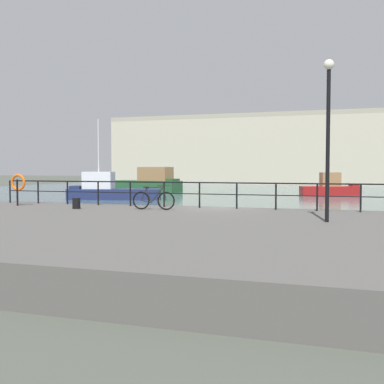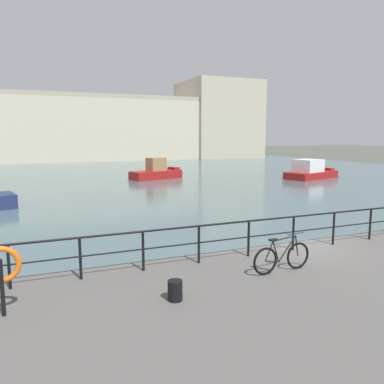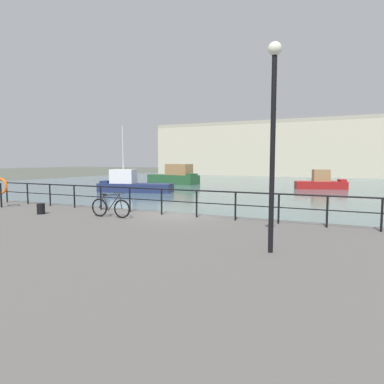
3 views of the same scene
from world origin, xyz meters
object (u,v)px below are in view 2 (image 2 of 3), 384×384
object	(u,v)px
parked_bicycle	(282,257)
mooring_bollard	(175,290)
harbor_building	(117,128)
moored_green_narrowboat	(310,171)
life_ring_stand	(1,267)
moored_harbor_tender	(156,172)

from	to	relation	value
parked_bicycle	mooring_bollard	bearing A→B (deg)	-172.68
harbor_building	moored_green_narrowboat	size ratio (longest dim) A/B	10.27
moored_green_narrowboat	life_ring_stand	size ratio (longest dim) A/B	4.63
life_ring_stand	moored_green_narrowboat	bearing A→B (deg)	40.95
moored_green_narrowboat	life_ring_stand	bearing A→B (deg)	-156.76
moored_green_narrowboat	moored_harbor_tender	size ratio (longest dim) A/B	1.16
harbor_building	moored_harbor_tender	world-z (taller)	harbor_building
harbor_building	moored_harbor_tender	distance (m)	33.62
moored_green_narrowboat	parked_bicycle	world-z (taller)	moored_green_narrowboat
moored_harbor_tender	mooring_bollard	world-z (taller)	moored_harbor_tender
moored_green_narrowboat	parked_bicycle	xyz separation A→B (m)	(-19.89, -22.99, 0.50)
moored_harbor_tender	parked_bicycle	bearing A→B (deg)	-118.49
parked_bicycle	mooring_bollard	distance (m)	3.20
parked_bicycle	life_ring_stand	distance (m)	6.52
life_ring_stand	harbor_building	bearing A→B (deg)	76.42
parked_bicycle	life_ring_stand	size ratio (longest dim) A/B	1.27
moored_green_narrowboat	mooring_bollard	bearing A→B (deg)	-152.06
harbor_building	life_ring_stand	world-z (taller)	harbor_building
parked_bicycle	mooring_bollard	world-z (taller)	parked_bicycle
moored_green_narrowboat	mooring_bollard	distance (m)	32.96
mooring_bollard	life_ring_stand	bearing A→B (deg)	168.65
harbor_building	moored_green_narrowboat	bearing A→B (deg)	-73.50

